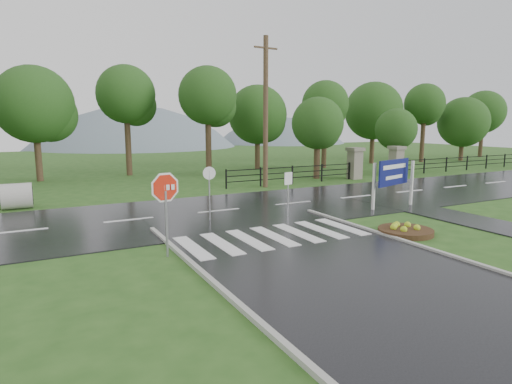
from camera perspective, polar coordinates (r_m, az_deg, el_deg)
ground at (r=11.31m, az=15.44°, el=-11.87°), size 120.00×120.00×0.00m
main_road at (r=19.50m, az=-4.98°, el=-2.62°), size 90.00×8.00×0.04m
walkway at (r=20.04m, az=25.53°, el=-3.19°), size 2.20×11.00×0.04m
crosswalk at (r=15.12m, az=2.39°, el=-5.89°), size 6.50×2.80×0.02m
pillar_west at (r=31.29m, az=13.05°, el=3.86°), size 1.00×1.00×2.24m
pillar_east at (r=34.02m, az=18.18°, el=4.05°), size 1.00×1.00×2.24m
fence_west at (r=28.22m, az=4.87°, el=2.56°), size 9.58×0.08×1.20m
fence_east at (r=42.41m, az=28.38°, el=3.75°), size 20.58×0.08×1.20m
hills at (r=75.99m, az=-18.60°, el=-6.10°), size 102.00×48.00×48.00m
treeline at (r=32.95m, az=-12.80°, el=2.07°), size 83.20×5.20×10.00m
stop_sign at (r=12.89m, az=-11.98°, el=-0.39°), size 1.19×0.26×2.73m
estate_billboard at (r=21.01m, az=17.90°, el=2.20°), size 2.55×0.81×2.30m
flower_bed at (r=16.50m, az=19.32°, el=-4.81°), size 1.95×1.95×0.39m
reg_sign_small at (r=18.11m, az=4.32°, el=0.93°), size 0.43×0.10×1.93m
reg_sign_round at (r=17.40m, az=-6.24°, el=0.66°), size 0.52×0.10×2.25m
utility_pole_east at (r=26.42m, az=1.29°, el=10.59°), size 1.62×0.30×9.08m
entrance_tree_left at (r=30.96m, az=8.22°, el=9.02°), size 3.68×3.68×5.79m
entrance_tree_right at (r=35.93m, az=18.17°, el=7.90°), size 3.26×3.26×5.09m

